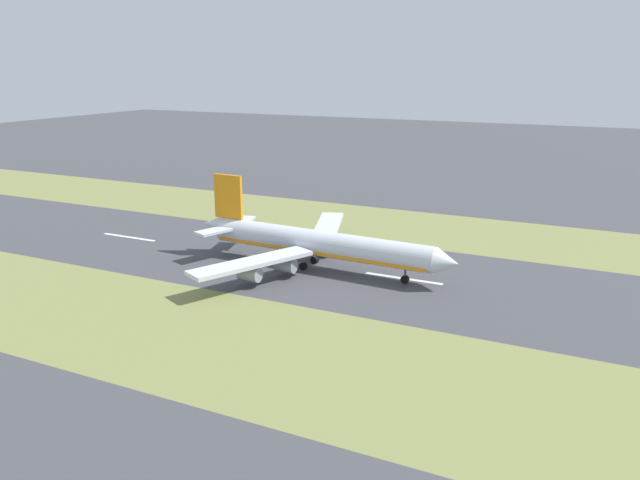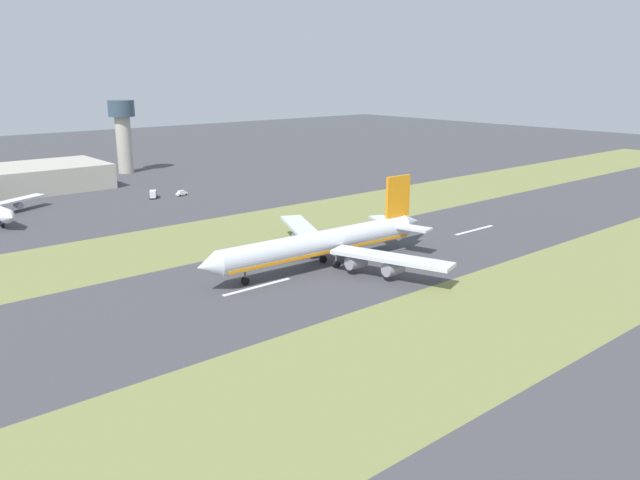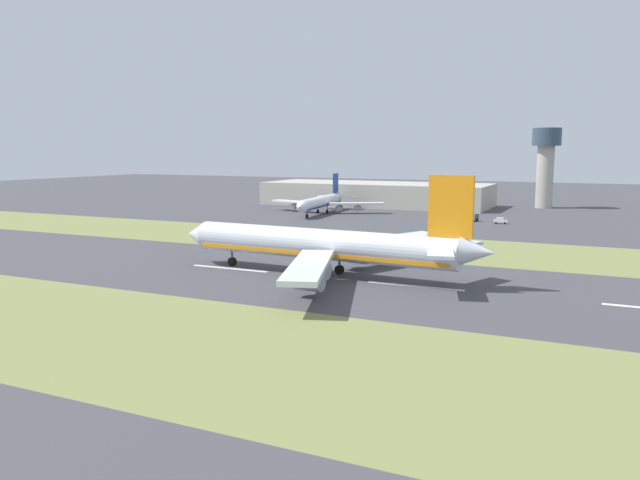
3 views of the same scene
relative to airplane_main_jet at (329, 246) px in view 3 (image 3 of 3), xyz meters
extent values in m
plane|color=#424247|center=(-1.75, 0.85, -6.02)|extent=(800.00, 800.00, 0.00)
cube|color=olive|center=(-46.75, 0.85, -6.02)|extent=(40.00, 600.00, 0.01)
cube|color=olive|center=(43.25, 0.85, -6.02)|extent=(40.00, 600.00, 0.01)
cube|color=silver|center=(-1.75, -18.10, -6.01)|extent=(1.20, 18.00, 0.01)
cube|color=silver|center=(-1.75, 21.90, -6.01)|extent=(1.20, 18.00, 0.01)
cylinder|color=silver|center=(0.09, 1.90, 0.18)|extent=(8.75, 56.23, 6.00)
cone|color=silver|center=(1.60, 32.37, 0.18)|extent=(6.12, 5.28, 5.88)
cone|color=silver|center=(-1.43, -29.06, 0.98)|extent=(5.39, 6.24, 5.10)
cube|color=orange|center=(0.09, 1.90, -1.47)|extent=(8.34, 53.98, 0.70)
cube|color=silver|center=(-17.74, -4.45, -0.72)|extent=(29.36, 15.19, 0.90)
cube|color=silver|center=(17.22, -6.17, -0.72)|extent=(28.84, 17.62, 0.90)
cylinder|color=#93939E|center=(-9.09, -1.65, -3.17)|extent=(3.43, 4.95, 3.20)
cylinder|color=#93939E|center=(-18.25, -4.70, -3.17)|extent=(3.43, 4.95, 3.20)
cylinder|color=#93939E|center=(8.89, -2.54, -3.17)|extent=(3.43, 4.95, 3.20)
cylinder|color=#93939E|center=(17.70, -6.48, -3.17)|extent=(3.43, 4.95, 3.20)
cube|color=orange|center=(-1.19, -24.07, 8.68)|extent=(1.19, 8.03, 11.00)
cube|color=silver|center=(-6.68, -23.79, 1.18)|extent=(10.80, 6.86, 0.60)
cube|color=silver|center=(4.31, -24.34, 1.18)|extent=(10.91, 7.67, 0.60)
cylinder|color=#59595E|center=(1.14, 23.16, -3.52)|extent=(0.50, 0.50, 3.20)
cylinder|color=black|center=(1.14, 23.16, -5.12)|extent=(0.99, 1.84, 1.80)
cylinder|color=#59595E|center=(-2.65, -0.97, -3.52)|extent=(0.50, 0.50, 3.20)
cylinder|color=black|center=(-2.65, -0.97, -5.12)|extent=(0.99, 1.84, 1.80)
cylinder|color=#59595E|center=(2.54, -1.22, -3.52)|extent=(0.50, 0.50, 3.20)
cylinder|color=black|center=(2.54, -1.22, -5.12)|extent=(0.99, 1.84, 1.80)
cube|color=#B2AD9E|center=(154.08, 46.51, -1.00)|extent=(36.00, 99.78, 10.04)
cylinder|color=#B2AD9E|center=(172.44, -22.95, 7.16)|extent=(7.00, 7.00, 26.36)
cylinder|color=#334756|center=(172.44, -22.95, 24.05)|extent=(12.00, 12.00, 7.43)
cylinder|color=white|center=(109.08, 52.86, -1.43)|extent=(41.71, 9.07, 4.44)
cone|color=white|center=(86.63, 50.32, -1.43)|extent=(4.17, 4.74, 4.35)
cone|color=white|center=(131.89, 55.44, -0.84)|extent=(4.84, 4.25, 3.78)
cube|color=navy|center=(109.08, 52.86, -2.65)|extent=(40.04, 8.66, 0.52)
cube|color=white|center=(115.85, 40.58, -2.10)|extent=(14.14, 21.00, 0.67)
cube|color=white|center=(112.94, 66.34, -2.10)|extent=(10.04, 21.88, 0.67)
cylinder|color=#93939E|center=(112.77, 46.57, -3.91)|extent=(3.80, 2.75, 2.37)
cylinder|color=#93939E|center=(116.09, 40.23, -3.91)|extent=(3.80, 2.75, 2.37)
cylinder|color=#93939E|center=(111.27, 59.81, -3.91)|extent=(3.80, 2.75, 2.37)
cylinder|color=#93939E|center=(113.10, 66.73, -3.91)|extent=(3.80, 2.75, 2.37)
cube|color=navy|center=(128.21, 55.02, 4.87)|extent=(5.95, 1.25, 8.15)
cube|color=white|center=(128.67, 50.97, -0.69)|extent=(6.03, 8.09, 0.44)
cube|color=white|center=(127.76, 59.07, -0.69)|extent=(4.68, 7.91, 0.44)
cylinder|color=#59595E|center=(93.42, 51.09, -4.17)|extent=(0.37, 0.37, 2.37)
cylinder|color=black|center=(93.42, 51.09, -5.35)|extent=(1.40, 0.81, 1.33)
cylinder|color=#59595E|center=(111.50, 51.19, -4.17)|extent=(0.37, 0.37, 2.37)
cylinder|color=black|center=(111.50, 51.19, -5.35)|extent=(1.40, 0.81, 1.33)
cylinder|color=#59595E|center=(111.07, 55.02, -4.17)|extent=(0.37, 0.37, 2.37)
cylinder|color=black|center=(111.07, 55.02, -5.35)|extent=(1.40, 0.81, 1.33)
cube|color=#4C4C51|center=(108.95, -6.45, -4.52)|extent=(2.83, 2.90, 2.00)
cube|color=silver|center=(106.34, -4.96, -4.22)|extent=(4.56, 3.89, 2.60)
cylinder|color=black|center=(109.49, -5.49, -5.52)|extent=(1.04, 0.80, 1.00)
cylinder|color=black|center=(108.40, -7.40, -5.52)|extent=(1.04, 0.80, 1.00)
cylinder|color=black|center=(105.85, -3.41, -5.52)|extent=(1.04, 0.80, 1.00)
cylinder|color=black|center=(104.75, -5.32, -5.52)|extent=(1.04, 0.80, 1.00)
cube|color=white|center=(104.67, -16.02, -5.24)|extent=(2.47, 4.63, 0.90)
cube|color=white|center=(104.64, -15.82, -4.39)|extent=(1.89, 2.63, 0.80)
cylinder|color=black|center=(105.78, -17.29, -5.69)|extent=(0.34, 0.69, 0.66)
cylinder|color=black|center=(104.01, -17.57, -5.69)|extent=(0.34, 0.69, 0.66)
cylinder|color=black|center=(105.33, -14.46, -5.69)|extent=(0.34, 0.69, 0.66)
cylinder|color=black|center=(103.55, -14.75, -5.69)|extent=(0.34, 0.69, 0.66)
camera|label=1|loc=(125.79, 62.51, 40.40)|focal=35.00mm
camera|label=2|loc=(-111.89, 96.38, 40.83)|focal=35.00mm
camera|label=3|loc=(-109.46, -49.64, 18.43)|focal=35.00mm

